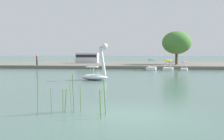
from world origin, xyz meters
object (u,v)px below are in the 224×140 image
object	(u,v)px
swan_boat	(96,72)
person_on_path	(37,60)
pedal_boat_yellow	(168,67)
pedal_boat_pink	(184,67)
pedal_boat_teal	(151,67)
tree_sapling_by_fence	(177,43)
parked_van	(87,58)
bicycle_parked	(171,63)

from	to	relation	value
swan_boat	person_on_path	xyz separation A→B (m)	(-12.60, 17.21, 0.66)
pedal_boat_yellow	pedal_boat_pink	bearing A→B (deg)	6.20
swan_boat	pedal_boat_pink	world-z (taller)	swan_boat
pedal_boat_teal	pedal_boat_pink	xyz separation A→B (m)	(4.58, 0.20, -0.02)
tree_sapling_by_fence	pedal_boat_teal	bearing A→B (deg)	-118.56
pedal_boat_teal	pedal_boat_pink	size ratio (longest dim) A/B	1.29
person_on_path	parked_van	xyz separation A→B (m)	(6.01, 10.40, 0.20)
pedal_boat_teal	person_on_path	bearing A→B (deg)	171.17
pedal_boat_teal	person_on_path	size ratio (longest dim) A/B	1.44
tree_sapling_by_fence	person_on_path	distance (m)	23.48
swan_boat	parked_van	xyz separation A→B (m)	(-6.59, 27.61, 0.86)
pedal_boat_pink	person_on_path	world-z (taller)	person_on_path
parked_van	bicycle_parked	bearing A→B (deg)	-29.33
pedal_boat_yellow	parked_van	size ratio (longest dim) A/B	0.53
swan_boat	bicycle_parked	world-z (taller)	swan_boat
swan_boat	bicycle_parked	bearing A→B (deg)	65.59
swan_boat	parked_van	world-z (taller)	swan_boat
tree_sapling_by_fence	bicycle_parked	bearing A→B (deg)	-109.73
person_on_path	bicycle_parked	world-z (taller)	person_on_path
bicycle_parked	parked_van	bearing A→B (deg)	150.67
person_on_path	parked_van	distance (m)	12.01
pedal_boat_yellow	pedal_boat_teal	bearing A→B (deg)	178.99
pedal_boat_yellow	pedal_boat_pink	xyz separation A→B (m)	(2.22, 0.24, 0.01)
bicycle_parked	pedal_boat_yellow	bearing A→B (deg)	-100.51
pedal_boat_pink	person_on_path	xyz separation A→B (m)	(-22.60, 2.60, 0.93)
pedal_boat_pink	swan_boat	bearing A→B (deg)	-124.38
tree_sapling_by_fence	bicycle_parked	distance (m)	5.28
swan_boat	tree_sapling_by_fence	xyz separation A→B (m)	(10.01, 22.85, 3.51)
pedal_boat_teal	bicycle_parked	size ratio (longest dim) A/B	1.51
bicycle_parked	person_on_path	bearing A→B (deg)	-175.06
parked_van	pedal_boat_pink	bearing A→B (deg)	-38.09
person_on_path	bicycle_parked	size ratio (longest dim) A/B	1.05
swan_boat	person_on_path	bearing A→B (deg)	126.21
pedal_boat_teal	bicycle_parked	world-z (taller)	pedal_boat_teal
swan_boat	pedal_boat_yellow	bearing A→B (deg)	61.57
pedal_boat_yellow	tree_sapling_by_fence	size ratio (longest dim) A/B	0.41
swan_boat	pedal_boat_yellow	xyz separation A→B (m)	(7.78, 14.37, -0.28)
pedal_boat_pink	parked_van	xyz separation A→B (m)	(-16.58, 13.00, 1.13)
swan_boat	tree_sapling_by_fence	size ratio (longest dim) A/B	0.57
swan_boat	pedal_boat_teal	world-z (taller)	swan_boat
person_on_path	pedal_boat_pink	bearing A→B (deg)	-6.57
bicycle_parked	parked_van	distance (m)	17.49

